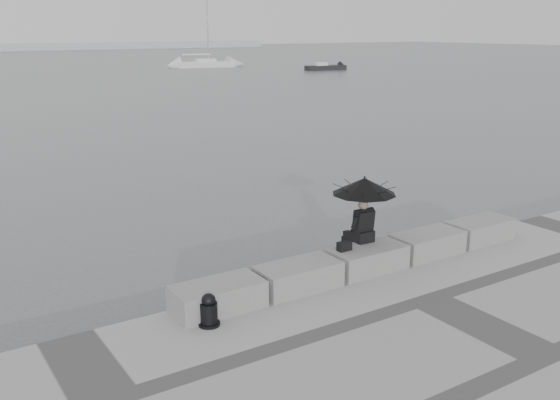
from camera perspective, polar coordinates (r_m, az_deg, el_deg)
ground at (r=13.39m, az=6.59°, el=-7.81°), size 360.00×360.00×0.00m
stone_block_far_left at (r=11.02m, az=-5.72°, el=-8.81°), size 1.60×0.80×0.50m
stone_block_left at (r=11.82m, az=1.67°, el=-7.01°), size 1.60×0.80×0.50m
stone_block_centre at (r=12.80m, az=7.98°, el=-5.37°), size 1.60×0.80×0.50m
stone_block_right at (r=13.91m, az=13.31°, el=-3.92°), size 1.60×0.80×0.50m
stone_block_far_right at (r=15.14m, az=17.80°, el=-2.67°), size 1.60×0.80×0.50m
seated_person at (r=12.75m, az=7.71°, el=0.64°), size 1.32×1.32×1.39m
bag at (r=12.45m, az=5.90°, el=-4.23°), size 0.28×0.16×0.18m
mooring_bollard at (r=10.51m, az=-6.52°, el=-10.17°), size 0.36×0.36×0.57m
sailboat_right at (r=89.34m, az=-6.86°, el=12.29°), size 8.27×3.81×12.90m
small_motorboat at (r=83.06m, az=4.19°, el=11.99°), size 5.59×2.28×1.10m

